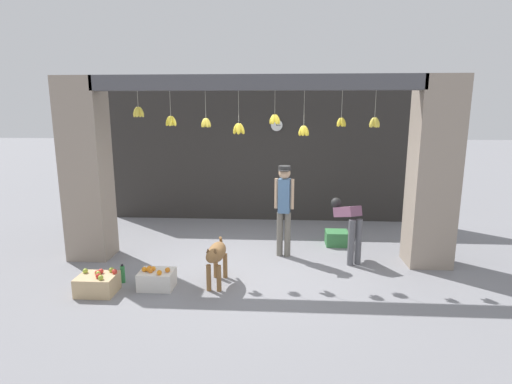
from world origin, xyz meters
The scene contains 13 objects.
ground_plane centered at (0.00, 0.00, 0.00)m, with size 60.00×60.00×0.00m, color gray.
shop_back_wall centered at (0.00, 2.98, 1.56)m, with size 7.13×0.12×3.12m, color #2D2B28.
shop_pillar_left centered at (-2.92, 0.30, 1.56)m, with size 0.70×0.60×3.12m, color gray.
shop_pillar_right centered at (2.92, 0.30, 1.56)m, with size 0.70×0.60×3.12m, color gray.
storefront_awning centered at (0.00, 0.12, 2.95)m, with size 5.23×0.25×0.96m.
dog centered at (-0.52, -0.77, 0.47)m, with size 0.28×0.91×0.69m.
shopkeeper centered at (0.49, 0.52, 0.96)m, with size 0.34×0.28×1.63m.
worker_stooping centered at (1.60, 0.37, 0.68)m, with size 0.47×0.76×1.03m.
fruit_crate_oranges centered at (-1.38, -0.92, 0.14)m, with size 0.50×0.38×0.33m.
fruit_crate_apples centered at (-2.18, -1.14, 0.14)m, with size 0.53×0.42×0.34m.
produce_box_green centered at (1.53, 1.17, 0.14)m, with size 0.42×0.38×0.28m, color #387A42.
water_bottle centered at (-1.96, -0.76, 0.14)m, with size 0.07×0.07×0.29m.
wall_clock centered at (0.33, 2.90, 2.24)m, with size 0.28×0.03×0.28m.
Camera 1 is at (0.40, -6.31, 2.58)m, focal length 28.00 mm.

